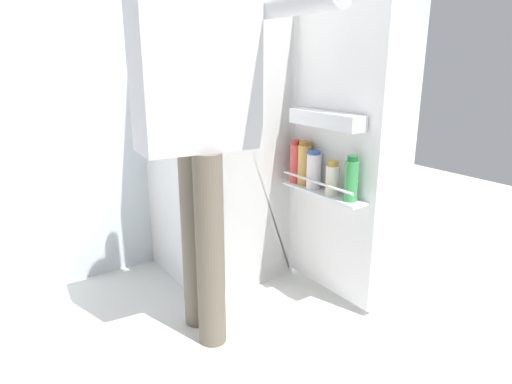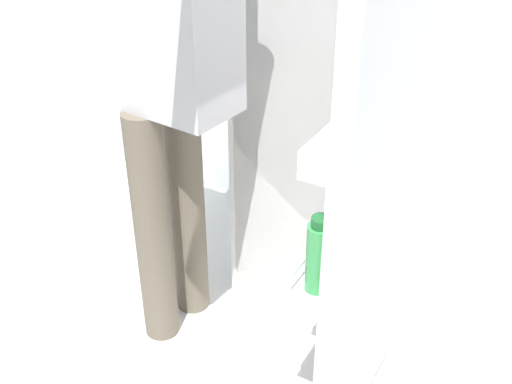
% 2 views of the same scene
% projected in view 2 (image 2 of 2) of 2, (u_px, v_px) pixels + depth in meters
% --- Properties ---
extents(ground_plane, '(6.35, 6.35, 0.00)m').
position_uv_depth(ground_plane, '(268.00, 360.00, 2.13)').
color(ground_plane, silver).
extents(refrigerator, '(0.64, 1.18, 1.61)m').
position_uv_depth(refrigerator, '(351.00, 88.00, 2.08)').
color(refrigerator, white).
rests_on(refrigerator, ground_plane).
extents(person, '(0.57, 0.82, 1.69)m').
position_uv_depth(person, '(158.00, 44.00, 1.78)').
color(person, '#665B4C').
rests_on(person, ground_plane).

